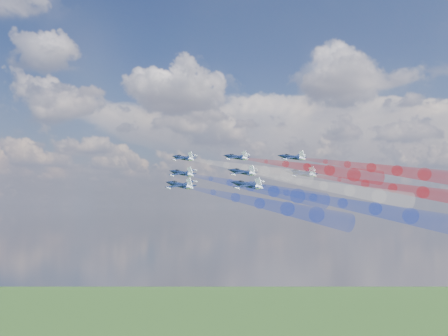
% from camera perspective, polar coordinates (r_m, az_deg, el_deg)
% --- Properties ---
extents(jet_lead, '(14.14, 12.95, 6.84)m').
position_cam_1_polar(jet_lead, '(170.06, -4.38, 1.08)').
color(jet_lead, black).
extents(trail_lead, '(43.52, 20.48, 12.09)m').
position_cam_1_polar(trail_lead, '(149.63, 2.27, 0.00)').
color(trail_lead, white).
extents(jet_inner_left, '(14.14, 12.95, 6.84)m').
position_cam_1_polar(jet_inner_left, '(153.70, -4.53, -0.55)').
color(jet_inner_left, black).
extents(trail_inner_left, '(43.52, 20.48, 12.09)m').
position_cam_1_polar(trail_inner_left, '(133.44, 2.91, -2.01)').
color(trail_inner_left, blue).
extents(jet_inner_right, '(14.14, 12.95, 6.84)m').
position_cam_1_polar(jet_inner_right, '(165.86, 1.32, 1.17)').
color(jet_inner_right, black).
extents(trail_inner_right, '(43.52, 20.48, 12.09)m').
position_cam_1_polar(trail_inner_right, '(147.52, 8.86, 0.07)').
color(trail_inner_right, red).
extents(jet_outer_left, '(14.14, 12.95, 6.84)m').
position_cam_1_polar(jet_outer_left, '(134.97, -4.74, -1.83)').
color(jet_outer_left, black).
extents(trail_outer_left, '(43.52, 20.48, 12.09)m').
position_cam_1_polar(trail_outer_left, '(114.93, 3.87, -3.75)').
color(trail_outer_left, blue).
extents(jet_center_third, '(14.14, 12.95, 6.84)m').
position_cam_1_polar(jet_center_third, '(148.64, 1.98, -0.44)').
color(jet_center_third, black).
extents(trail_center_third, '(43.52, 20.48, 12.09)m').
position_cam_1_polar(trail_center_third, '(130.83, 10.59, -1.90)').
color(trail_center_third, white).
extents(jet_outer_right, '(14.14, 12.95, 6.84)m').
position_cam_1_polar(jet_outer_right, '(165.38, 7.30, 1.15)').
color(jet_outer_right, black).
extents(trail_outer_right, '(43.52, 20.48, 12.09)m').
position_cam_1_polar(trail_outer_right, '(149.42, 15.50, 0.04)').
color(trail_outer_right, red).
extents(jet_rear_left, '(14.14, 12.95, 6.84)m').
position_cam_1_polar(jet_rear_left, '(130.44, 2.50, -1.83)').
color(jet_rear_left, black).
extents(trail_rear_left, '(43.52, 20.48, 12.09)m').
position_cam_1_polar(trail_rear_left, '(113.18, 12.58, -3.73)').
color(trail_rear_left, blue).
extents(jet_rear_right, '(14.14, 12.95, 6.84)m').
position_cam_1_polar(jet_rear_right, '(148.03, 8.28, -0.58)').
color(jet_rear_right, black).
extents(trail_rear_right, '(43.52, 20.48, 12.09)m').
position_cam_1_polar(trail_rear_right, '(132.79, 17.64, -2.03)').
color(trail_rear_right, red).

